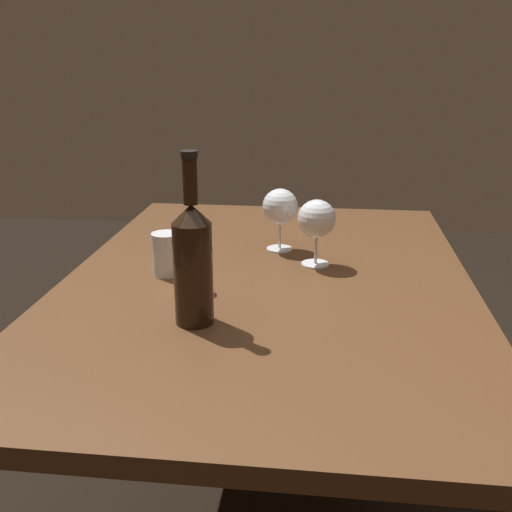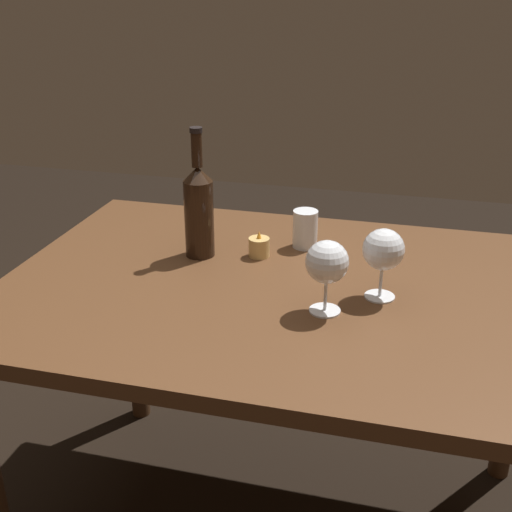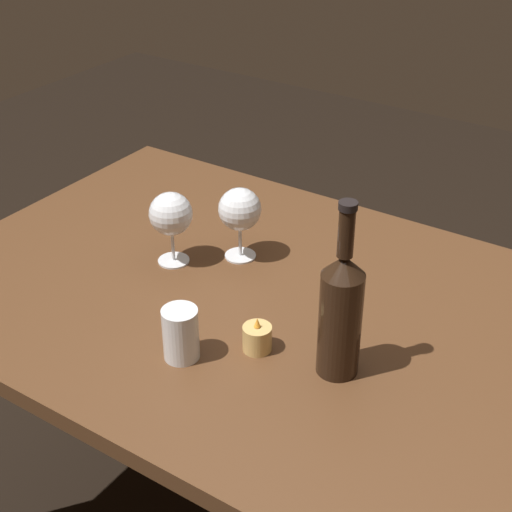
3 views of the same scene
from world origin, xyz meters
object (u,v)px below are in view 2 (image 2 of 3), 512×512
water_tumbler (305,231)px  wine_glass_right (383,251)px  votive_candle (259,248)px  wine_glass_left (327,263)px  wine_bottle (199,209)px

water_tumbler → wine_glass_right: bearing=-48.7°
wine_glass_right → votive_candle: size_ratio=2.36×
wine_glass_left → votive_candle: 0.33m
wine_glass_left → water_tumbler: bearing=107.5°
wine_glass_left → water_tumbler: size_ratio=1.62×
water_tumbler → votive_candle: 0.13m
wine_glass_right → votive_candle: bearing=154.0°
votive_candle → water_tumbler: bearing=42.1°
wine_glass_left → wine_glass_right: bearing=41.6°
water_tumbler → votive_candle: bearing=-137.9°
water_tumbler → votive_candle: water_tumbler is taller
wine_bottle → votive_candle: size_ratio=4.78×
water_tumbler → votive_candle: (-0.10, -0.09, -0.02)m
wine_bottle → votive_candle: wine_bottle is taller
wine_glass_left → votive_candle: bearing=129.9°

